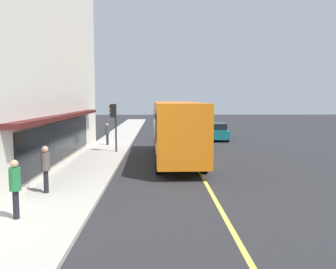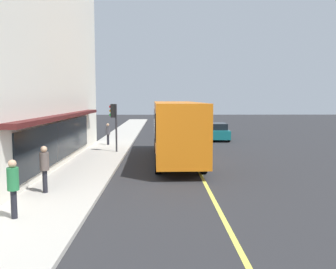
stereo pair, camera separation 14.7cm
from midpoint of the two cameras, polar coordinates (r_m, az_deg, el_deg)
name	(u,v)px [view 1 (the left image)]	position (r m, az deg, el deg)	size (l,w,h in m)	color
ground	(193,160)	(21.94, 3.79, -4.07)	(120.00, 120.00, 0.00)	#28282B
sidewalk	(97,159)	(22.16, -11.29, -3.88)	(80.00, 3.02, 0.15)	#B2ADA3
lane_centre_stripe	(193,160)	(21.94, 3.79, -4.06)	(36.00, 0.16, 0.01)	#D8D14C
bus	(176,128)	(21.36, 1.10, 1.04)	(11.19, 2.82, 3.50)	orange
traffic_light	(113,116)	(24.40, -8.77, 2.85)	(0.30, 0.52, 3.20)	#2D2D33
car_teal	(216,132)	(32.74, 7.50, 0.46)	(4.35, 1.97, 1.52)	#14666B
pedestrian_waiting	(107,132)	(28.18, -9.69, 0.38)	(0.34, 0.34, 1.66)	black
pedestrian_at_corner	(15,183)	(11.75, -23.28, -7.08)	(0.34, 0.34, 1.79)	black
pedestrian_by_curb	(46,165)	(14.49, -19.00, -4.52)	(0.34, 0.34, 1.80)	black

